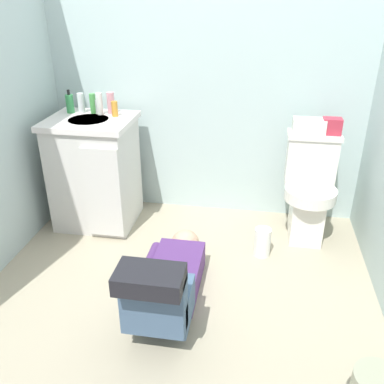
{
  "coord_description": "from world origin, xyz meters",
  "views": [
    {
      "loc": [
        0.41,
        -1.99,
        1.65
      ],
      "look_at": [
        0.01,
        0.4,
        0.45
      ],
      "focal_mm": 38.95,
      "sensor_mm": 36.0,
      "label": 1
    }
  ],
  "objects_px": {
    "vanity_cabinet": "(95,171)",
    "paper_towel_roll": "(262,242)",
    "faucet": "(96,106)",
    "person_plumber": "(168,282)",
    "toilet": "(309,189)",
    "bottle_green": "(93,103)",
    "bottle_amber": "(115,109)",
    "tissue_box": "(309,126)",
    "toiletry_bag": "(332,126)",
    "bottle_pink": "(111,103)",
    "bottle_clear": "(81,103)",
    "soap_dispenser": "(70,103)",
    "bottle_white": "(100,104)"
  },
  "relations": [
    {
      "from": "vanity_cabinet",
      "to": "paper_towel_roll",
      "type": "height_order",
      "value": "vanity_cabinet"
    },
    {
      "from": "vanity_cabinet",
      "to": "faucet",
      "type": "height_order",
      "value": "faucet"
    },
    {
      "from": "faucet",
      "to": "person_plumber",
      "type": "xyz_separation_m",
      "value": [
        0.74,
        -1.02,
        -0.69
      ]
    },
    {
      "from": "toilet",
      "to": "bottle_green",
      "type": "distance_m",
      "value": 1.66
    },
    {
      "from": "person_plumber",
      "to": "bottle_amber",
      "type": "xyz_separation_m",
      "value": [
        -0.58,
        0.96,
        0.7
      ]
    },
    {
      "from": "person_plumber",
      "to": "bottle_amber",
      "type": "height_order",
      "value": "bottle_amber"
    },
    {
      "from": "toilet",
      "to": "faucet",
      "type": "relative_size",
      "value": 7.5
    },
    {
      "from": "tissue_box",
      "to": "toiletry_bag",
      "type": "bearing_deg",
      "value": 0.0
    },
    {
      "from": "person_plumber",
      "to": "paper_towel_roll",
      "type": "distance_m",
      "value": 0.8
    },
    {
      "from": "toiletry_bag",
      "to": "bottle_pink",
      "type": "bearing_deg",
      "value": -179.94
    },
    {
      "from": "toilet",
      "to": "bottle_clear",
      "type": "relative_size",
      "value": 5.26
    },
    {
      "from": "bottle_amber",
      "to": "tissue_box",
      "type": "bearing_deg",
      "value": 2.71
    },
    {
      "from": "vanity_cabinet",
      "to": "bottle_amber",
      "type": "xyz_separation_m",
      "value": [
        0.16,
        0.08,
        0.46
      ]
    },
    {
      "from": "soap_dispenser",
      "to": "bottle_pink",
      "type": "bearing_deg",
      "value": 3.95
    },
    {
      "from": "faucet",
      "to": "bottle_pink",
      "type": "xyz_separation_m",
      "value": [
        0.11,
        0.0,
        0.03
      ]
    },
    {
      "from": "toilet",
      "to": "toiletry_bag",
      "type": "distance_m",
      "value": 0.46
    },
    {
      "from": "vanity_cabinet",
      "to": "bottle_pink",
      "type": "xyz_separation_m",
      "value": [
        0.11,
        0.15,
        0.48
      ]
    },
    {
      "from": "tissue_box",
      "to": "bottle_white",
      "type": "distance_m",
      "value": 1.47
    },
    {
      "from": "soap_dispenser",
      "to": "bottle_clear",
      "type": "distance_m",
      "value": 0.08
    },
    {
      "from": "bottle_green",
      "to": "bottle_amber",
      "type": "xyz_separation_m",
      "value": [
        0.18,
        -0.06,
        -0.02
      ]
    },
    {
      "from": "person_plumber",
      "to": "bottle_clear",
      "type": "distance_m",
      "value": 1.5
    },
    {
      "from": "faucet",
      "to": "bottle_green",
      "type": "distance_m",
      "value": 0.03
    },
    {
      "from": "tissue_box",
      "to": "toiletry_bag",
      "type": "xyz_separation_m",
      "value": [
        0.15,
        0.0,
        0.01
      ]
    },
    {
      "from": "toilet",
      "to": "tissue_box",
      "type": "xyz_separation_m",
      "value": [
        -0.05,
        0.09,
        0.43
      ]
    },
    {
      "from": "toilet",
      "to": "bottle_green",
      "type": "xyz_separation_m",
      "value": [
        -1.58,
        0.08,
        0.52
      ]
    },
    {
      "from": "bottle_green",
      "to": "bottle_white",
      "type": "xyz_separation_m",
      "value": [
        0.06,
        -0.03,
        0.01
      ]
    },
    {
      "from": "bottle_white",
      "to": "bottle_amber",
      "type": "xyz_separation_m",
      "value": [
        0.12,
        -0.03,
        -0.02
      ]
    },
    {
      "from": "soap_dispenser",
      "to": "bottle_amber",
      "type": "bearing_deg",
      "value": -6.69
    },
    {
      "from": "toiletry_bag",
      "to": "bottle_pink",
      "type": "xyz_separation_m",
      "value": [
        -1.55,
        -0.0,
        0.09
      ]
    },
    {
      "from": "toiletry_bag",
      "to": "paper_towel_roll",
      "type": "distance_m",
      "value": 0.91
    },
    {
      "from": "person_plumber",
      "to": "bottle_pink",
      "type": "relative_size",
      "value": 6.91
    },
    {
      "from": "toilet",
      "to": "bottle_pink",
      "type": "bearing_deg",
      "value": 176.47
    },
    {
      "from": "tissue_box",
      "to": "bottle_white",
      "type": "height_order",
      "value": "bottle_white"
    },
    {
      "from": "vanity_cabinet",
      "to": "bottle_clear",
      "type": "bearing_deg",
      "value": 129.29
    },
    {
      "from": "faucet",
      "to": "bottle_pink",
      "type": "height_order",
      "value": "bottle_pink"
    },
    {
      "from": "bottle_green",
      "to": "paper_towel_roll",
      "type": "relative_size",
      "value": 0.7
    },
    {
      "from": "toilet",
      "to": "soap_dispenser",
      "type": "bearing_deg",
      "value": 177.77
    },
    {
      "from": "person_plumber",
      "to": "bottle_green",
      "type": "xyz_separation_m",
      "value": [
        -0.76,
        1.01,
        0.71
      ]
    },
    {
      "from": "bottle_pink",
      "to": "bottle_clear",
      "type": "bearing_deg",
      "value": -177.04
    },
    {
      "from": "faucet",
      "to": "person_plumber",
      "type": "distance_m",
      "value": 1.44
    },
    {
      "from": "paper_towel_roll",
      "to": "bottle_clear",
      "type": "bearing_deg",
      "value": 163.76
    },
    {
      "from": "bottle_white",
      "to": "toilet",
      "type": "bearing_deg",
      "value": -2.13
    },
    {
      "from": "toiletry_bag",
      "to": "bottle_clear",
      "type": "relative_size",
      "value": 0.87
    },
    {
      "from": "tissue_box",
      "to": "toilet",
      "type": "bearing_deg",
      "value": -63.57
    },
    {
      "from": "tissue_box",
      "to": "paper_towel_roll",
      "type": "xyz_separation_m",
      "value": [
        -0.25,
        -0.41,
        -0.7
      ]
    },
    {
      "from": "soap_dispenser",
      "to": "person_plumber",
      "type": "bearing_deg",
      "value": -47.01
    },
    {
      "from": "bottle_clear",
      "to": "bottle_pink",
      "type": "relative_size",
      "value": 0.92
    },
    {
      "from": "toilet",
      "to": "bottle_amber",
      "type": "height_order",
      "value": "bottle_amber"
    },
    {
      "from": "soap_dispenser",
      "to": "paper_towel_roll",
      "type": "height_order",
      "value": "soap_dispenser"
    },
    {
      "from": "person_plumber",
      "to": "bottle_amber",
      "type": "relative_size",
      "value": 9.94
    }
  ]
}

